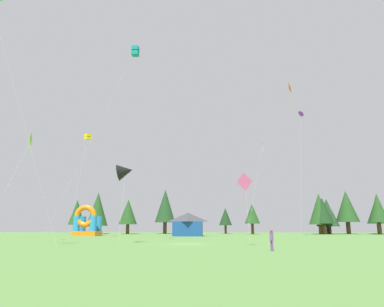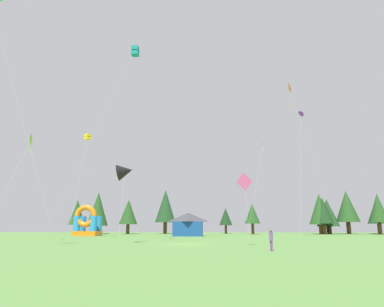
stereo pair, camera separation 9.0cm
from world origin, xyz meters
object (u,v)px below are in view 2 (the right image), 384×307
kite_pink_diamond (245,183)px  inflatable_blue_arch (87,224)px  kite_black_delta (125,171)px  kite_yellow_box (88,137)px  kite_white_diamond (263,144)px  kite_purple_parafoil (301,114)px  kite_orange_diamond (289,90)px  kite_teal_box (135,52)px  festival_tent (188,224)px  person_far_side (271,238)px  kite_lime_diamond (32,141)px

kite_pink_diamond → inflatable_blue_arch: bearing=130.7°
kite_black_delta → kite_yellow_box: (-10.40, 15.52, 8.16)m
kite_white_diamond → kite_pink_diamond: size_ratio=2.59×
kite_purple_parafoil → inflatable_blue_arch: kite_purple_parafoil is taller
kite_orange_diamond → kite_teal_box: 20.49m
kite_white_diamond → kite_teal_box: 32.45m
kite_black_delta → festival_tent: 28.48m
person_far_side → festival_tent: 38.00m
kite_white_diamond → inflatable_blue_arch: 37.32m
kite_pink_diamond → festival_tent: 32.46m
kite_black_delta → kite_pink_diamond: bearing=-16.3°
kite_orange_diamond → person_far_side: bearing=-111.9°
person_far_side → kite_teal_box: bearing=15.0°
kite_black_delta → inflatable_blue_arch: 31.91m
kite_black_delta → kite_orange_diamond: kite_orange_diamond is taller
kite_black_delta → festival_tent: bearing=78.8°
kite_lime_diamond → festival_tent: kite_lime_diamond is taller
inflatable_blue_arch → festival_tent: bearing=-1.9°
kite_pink_diamond → kite_teal_box: 22.80m
kite_black_delta → kite_teal_box: kite_teal_box is taller
kite_white_diamond → kite_yellow_box: (-30.40, -11.09, -0.93)m
kite_pink_diamond → festival_tent: size_ratio=1.27×
kite_yellow_box → person_far_side: bearing=-44.8°
kite_white_diamond → kite_orange_diamond: (0.02, -23.04, 1.81)m
kite_teal_box → kite_yellow_box: (-10.64, 13.73, -7.77)m
kite_black_delta → kite_purple_parafoil: 38.15m
kite_pink_diamond → kite_purple_parafoil: kite_purple_parafoil is taller
kite_white_diamond → kite_yellow_box: 32.37m
festival_tent → inflatable_blue_arch: bearing=178.1°
kite_yellow_box → person_far_side: (25.17, -25.02, -15.27)m
kite_purple_parafoil → person_far_side: bearing=-109.8°
kite_black_delta → kite_orange_diamond: bearing=10.1°
kite_pink_diamond → kite_white_diamond: bearing=77.7°
kite_orange_diamond → festival_tent: (-14.58, 23.74, -16.86)m
kite_pink_diamond → inflatable_blue_arch: 42.27m
kite_lime_diamond → kite_orange_diamond: kite_orange_diamond is taller
inflatable_blue_arch → festival_tent: size_ratio=1.07×
kite_orange_diamond → kite_yellow_box: 32.79m
kite_orange_diamond → inflatable_blue_arch: size_ratio=3.39×
kite_orange_diamond → kite_purple_parafoil: kite_purple_parafoil is taller
kite_pink_diamond → inflatable_blue_arch: kite_pink_diamond is taller
inflatable_blue_arch → kite_lime_diamond: bearing=-86.7°
kite_teal_box → person_far_side: size_ratio=14.44×
kite_teal_box → inflatable_blue_arch: kite_teal_box is taller
kite_teal_box → kite_white_diamond: bearing=51.5°
person_far_side → inflatable_blue_arch: 47.34m
festival_tent → person_far_side: bearing=-75.8°
kite_pink_diamond → festival_tent: bearing=104.2°
kite_black_delta → kite_purple_parafoil: size_ratio=0.41×
kite_white_diamond → kite_yellow_box: size_ratio=1.07×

